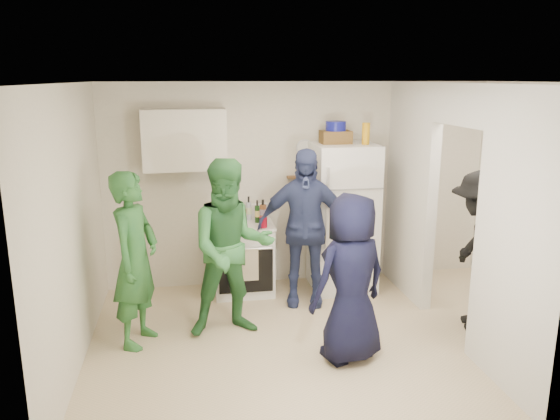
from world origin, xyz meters
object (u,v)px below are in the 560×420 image
object	(u,v)px
blue_bowl	(336,126)
person_green_center	(231,248)
person_green_left	(135,260)
wicker_basket	(336,137)
person_nook	(478,251)
person_navy	(351,278)
stove	(243,258)
fridge	(343,217)
person_denim	(304,227)
yellow_cup_stack_top	(366,134)

from	to	relation	value
blue_bowl	person_green_center	world-z (taller)	blue_bowl
blue_bowl	person_green_center	size ratio (longest dim) A/B	0.13
blue_bowl	person_green_left	bearing A→B (deg)	-153.50
person_green_center	blue_bowl	bearing A→B (deg)	34.30
wicker_basket	person_nook	bearing A→B (deg)	-49.69
blue_bowl	person_navy	size ratio (longest dim) A/B	0.15
wicker_basket	person_navy	xyz separation A→B (m)	(-0.32, -1.79, -1.08)
stove	fridge	xyz separation A→B (m)	(1.22, -0.03, 0.46)
stove	person_navy	xyz separation A→B (m)	(0.79, -1.77, 0.35)
person_denim	person_nook	distance (m)	1.86
person_nook	person_navy	bearing A→B (deg)	-57.07
person_green_left	person_green_center	xyz separation A→B (m)	(0.93, 0.06, 0.04)
wicker_basket	person_green_left	world-z (taller)	wicker_basket
person_denim	person_nook	bearing A→B (deg)	-16.53
person_green_left	stove	bearing A→B (deg)	-23.98
wicker_basket	yellow_cup_stack_top	distance (m)	0.36
stove	fridge	world-z (taller)	fridge
person_nook	person_denim	bearing A→B (deg)	-102.74
blue_bowl	person_nook	world-z (taller)	blue_bowl
person_green_left	wicker_basket	bearing A→B (deg)	-41.55
person_green_center	person_nook	distance (m)	2.51
person_green_center	person_denim	distance (m)	1.07
yellow_cup_stack_top	person_green_center	xyz separation A→B (m)	(-1.66, -0.92, -1.02)
person_green_left	person_nook	world-z (taller)	person_green_left
yellow_cup_stack_top	person_nook	distance (m)	1.82
stove	person_nook	bearing A→B (deg)	-30.51
stove	person_denim	xyz separation A→B (m)	(0.65, -0.42, 0.47)
yellow_cup_stack_top	person_green_left	size ratio (longest dim) A/B	0.15
fridge	yellow_cup_stack_top	bearing A→B (deg)	-24.44
stove	person_navy	bearing A→B (deg)	-65.78
stove	person_navy	world-z (taller)	person_navy
person_green_center	person_navy	distance (m)	1.25
person_denim	person_navy	size ratio (longest dim) A/B	1.15
yellow_cup_stack_top	person_navy	size ratio (longest dim) A/B	0.16
wicker_basket	person_green_center	world-z (taller)	wicker_basket
stove	person_nook	size ratio (longest dim) A/B	0.52
blue_bowl	person_nook	xyz separation A→B (m)	(1.15, -1.36, -1.17)
person_green_left	person_nook	distance (m)	3.42
wicker_basket	person_navy	world-z (taller)	wicker_basket
fridge	person_green_center	world-z (taller)	person_green_center
stove	fridge	distance (m)	1.30
fridge	blue_bowl	bearing A→B (deg)	153.43
blue_bowl	yellow_cup_stack_top	xyz separation A→B (m)	(0.32, -0.15, -0.08)
person_green_left	person_navy	xyz separation A→B (m)	(1.94, -0.66, -0.07)
person_green_center	person_green_left	bearing A→B (deg)	179.55
blue_bowl	wicker_basket	bearing A→B (deg)	0.00
person_denim	person_navy	xyz separation A→B (m)	(0.14, -1.35, -0.12)
wicker_basket	stove	bearing A→B (deg)	-178.98
blue_bowl	person_green_center	bearing A→B (deg)	-141.44
yellow_cup_stack_top	person_green_center	distance (m)	2.15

